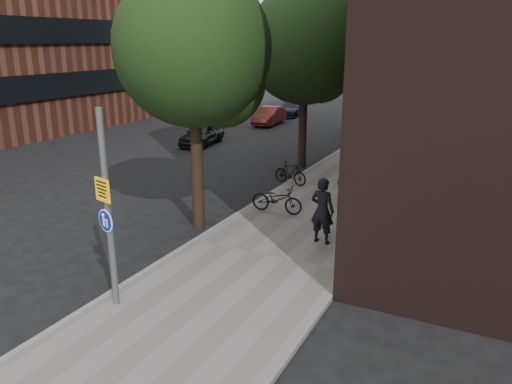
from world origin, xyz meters
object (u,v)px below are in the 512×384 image
Objects in this scene: parked_car_near at (202,134)px; pedestrian at (322,211)px; signpost at (108,210)px; parked_bike_facade_near at (379,197)px.

pedestrian is at bearing -51.41° from parked_car_near.
pedestrian is (2.79, 5.15, -1.18)m from signpost.
signpost is 5.98m from pedestrian.
pedestrian is 14.87m from parked_car_near.
parked_bike_facade_near is at bearing -38.44° from parked_car_near.
parked_car_near is (-10.57, 10.44, -0.45)m from pedestrian.
pedestrian is at bearing 152.05° from parked_bike_facade_near.
parked_car_near is (-7.79, 15.59, -1.63)m from signpost.
signpost is at bearing 66.01° from pedestrian.
pedestrian is 3.57m from parked_bike_facade_near.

